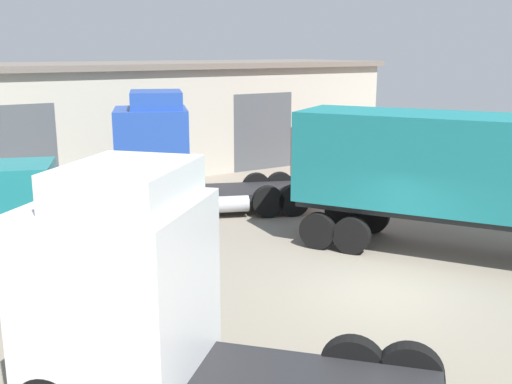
{
  "coord_description": "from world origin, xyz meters",
  "views": [
    {
      "loc": [
        -9.65,
        -9.67,
        5.61
      ],
      "look_at": [
        -0.77,
        4.51,
        1.6
      ],
      "focal_mm": 42.0,
      "sensor_mm": 36.0,
      "label": 1
    }
  ],
  "objects": [
    {
      "name": "ground_plane",
      "position": [
        0.0,
        0.0,
        0.0
      ],
      "size": [
        60.0,
        60.0,
        0.0
      ],
      "primitive_type": "plane",
      "color": "gray"
    },
    {
      "name": "warehouse_building",
      "position": [
        0.0,
        17.55,
        2.51
      ],
      "size": [
        25.83,
        7.61,
        4.99
      ],
      "color": "#B7B2A3",
      "rests_on": "ground_plane"
    },
    {
      "name": "tractor_unit_white",
      "position": [
        -6.53,
        -1.64,
        1.88
      ],
      "size": [
        6.02,
        6.19,
        3.98
      ],
      "rotation": [
        0.0,
        0.0,
        2.32
      ],
      "color": "silver",
      "rests_on": "ground_plane"
    },
    {
      "name": "container_trailer_orange",
      "position": [
        3.76,
        0.33,
        2.5
      ],
      "size": [
        7.53,
        9.95,
        3.9
      ],
      "rotation": [
        0.0,
        0.0,
        -1.01
      ],
      "color": "#197075",
      "rests_on": "ground_plane"
    },
    {
      "name": "delivery_van_red",
      "position": [
        6.78,
        8.64,
        1.33
      ],
      "size": [
        5.41,
        3.67,
        2.44
      ],
      "rotation": [
        0.0,
        0.0,
        -0.37
      ],
      "color": "red",
      "rests_on": "ground_plane"
    },
    {
      "name": "tractor_unit_blue",
      "position": [
        -1.5,
        9.08,
        2.0
      ],
      "size": [
        6.93,
        4.74,
        4.24
      ],
      "rotation": [
        0.0,
        0.0,
        2.76
      ],
      "color": "#2347A3",
      "rests_on": "ground_plane"
    },
    {
      "name": "traffic_cone",
      "position": [
        -6.15,
        3.02,
        0.25
      ],
      "size": [
        0.4,
        0.4,
        0.55
      ],
      "color": "black",
      "rests_on": "ground_plane"
    }
  ]
}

